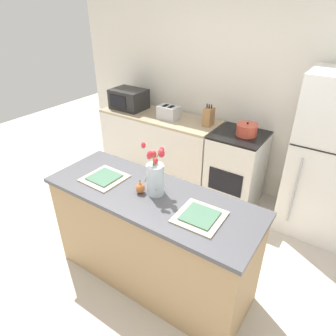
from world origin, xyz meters
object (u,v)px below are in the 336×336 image
(plate_setting_left, at_px, (104,178))
(cooking_pot, at_px, (247,130))
(refrigerator, at_px, (328,159))
(flower_vase, at_px, (155,176))
(knife_block, at_px, (209,117))
(pear_figurine, at_px, (140,188))
(toaster, at_px, (168,112))
(microwave, at_px, (129,99))
(plate_setting_right, at_px, (200,217))
(stove_range, at_px, (236,168))

(plate_setting_left, relative_size, cooking_pot, 1.36)
(refrigerator, xyz_separation_m, flower_vase, (-1.02, -1.56, 0.24))
(knife_block, bearing_deg, pear_figurine, -81.05)
(refrigerator, height_order, cooking_pot, refrigerator)
(pear_figurine, relative_size, toaster, 0.43)
(flower_vase, xyz_separation_m, microwave, (-1.61, 1.56, -0.06))
(plate_setting_left, distance_m, plate_setting_right, 0.93)
(refrigerator, bearing_deg, flower_vase, -123.19)
(plate_setting_right, bearing_deg, knife_block, 115.64)
(plate_setting_right, height_order, microwave, microwave)
(toaster, bearing_deg, microwave, 176.57)
(flower_vase, height_order, plate_setting_left, flower_vase)
(stove_range, relative_size, flower_vase, 2.15)
(plate_setting_right, relative_size, microwave, 0.69)
(stove_range, bearing_deg, toaster, -177.49)
(stove_range, height_order, flower_vase, flower_vase)
(toaster, relative_size, knife_block, 1.04)
(pear_figurine, relative_size, plate_setting_left, 0.36)
(refrigerator, xyz_separation_m, plate_setting_right, (-0.58, -1.64, 0.09))
(plate_setting_right, distance_m, toaster, 2.08)
(plate_setting_left, height_order, knife_block, knife_block)
(cooking_pot, bearing_deg, stove_range, -168.37)
(plate_setting_left, xyz_separation_m, cooking_pot, (0.63, 1.65, 0.03))
(refrigerator, bearing_deg, plate_setting_left, -132.79)
(pear_figurine, height_order, plate_setting_left, pear_figurine)
(flower_vase, distance_m, toaster, 1.77)
(pear_figurine, height_order, knife_block, knife_block)
(toaster, xyz_separation_m, knife_block, (0.54, 0.08, 0.03))
(flower_vase, relative_size, plate_setting_left, 1.28)
(toaster, distance_m, cooking_pot, 1.05)
(pear_figurine, relative_size, knife_block, 0.44)
(pear_figurine, bearing_deg, microwave, 132.84)
(toaster, xyz_separation_m, microwave, (-0.71, 0.04, 0.05))
(stove_range, height_order, plate_setting_left, plate_setting_left)
(stove_range, distance_m, refrigerator, 1.03)
(pear_figurine, distance_m, microwave, 2.22)
(pear_figurine, height_order, plate_setting_right, pear_figurine)
(flower_vase, relative_size, knife_block, 1.57)
(refrigerator, bearing_deg, stove_range, -179.96)
(refrigerator, xyz_separation_m, plate_setting_left, (-1.51, -1.64, 0.09))
(refrigerator, relative_size, microwave, 3.61)
(plate_setting_right, bearing_deg, stove_range, 102.58)
(toaster, distance_m, knife_block, 0.55)
(toaster, relative_size, cooking_pot, 1.15)
(plate_setting_right, distance_m, microwave, 2.62)
(plate_setting_right, bearing_deg, plate_setting_left, 180.00)
(pear_figurine, relative_size, plate_setting_right, 0.36)
(flower_vase, bearing_deg, knife_block, 102.89)
(plate_setting_right, distance_m, cooking_pot, 1.68)
(microwave, height_order, knife_block, same)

